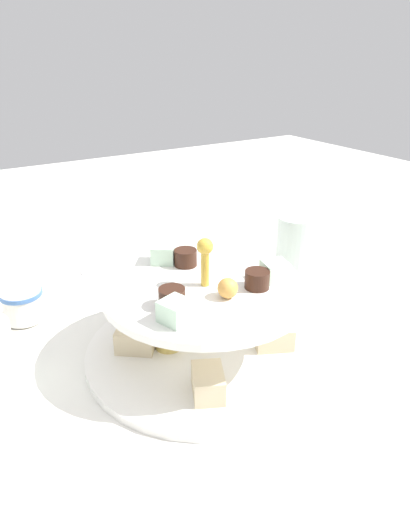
{
  "coord_description": "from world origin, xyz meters",
  "views": [
    {
      "loc": [
        0.27,
        0.43,
        0.37
      ],
      "look_at": [
        0.0,
        0.0,
        0.14
      ],
      "focal_mm": 33.21,
      "sensor_mm": 36.0,
      "label": 1
    }
  ],
  "objects_px": {
    "tiered_serving_stand": "(205,324)",
    "butter_knife_right": "(127,264)",
    "water_glass_tall_right": "(296,250)",
    "teacup_with_saucer": "(23,307)"
  },
  "relations": [
    {
      "from": "tiered_serving_stand",
      "to": "water_glass_tall_right",
      "type": "relative_size",
      "value": 2.65
    },
    {
      "from": "butter_knife_right",
      "to": "teacup_with_saucer",
      "type": "bearing_deg",
      "value": 32.17
    },
    {
      "from": "tiered_serving_stand",
      "to": "water_glass_tall_right",
      "type": "xyz_separation_m",
      "value": [
        -0.24,
        -0.1,
        0.01
      ]
    },
    {
      "from": "tiered_serving_stand",
      "to": "teacup_with_saucer",
      "type": "height_order",
      "value": "tiered_serving_stand"
    },
    {
      "from": "teacup_with_saucer",
      "to": "butter_knife_right",
      "type": "height_order",
      "value": "teacup_with_saucer"
    },
    {
      "from": "tiered_serving_stand",
      "to": "butter_knife_right",
      "type": "bearing_deg",
      "value": -94.73
    },
    {
      "from": "tiered_serving_stand",
      "to": "teacup_with_saucer",
      "type": "distance_m",
      "value": 0.27
    },
    {
      "from": "water_glass_tall_right",
      "to": "teacup_with_saucer",
      "type": "height_order",
      "value": "water_glass_tall_right"
    },
    {
      "from": "teacup_with_saucer",
      "to": "butter_knife_right",
      "type": "xyz_separation_m",
      "value": [
        -0.2,
        -0.1,
        -0.02
      ]
    },
    {
      "from": "tiered_serving_stand",
      "to": "butter_knife_right",
      "type": "xyz_separation_m",
      "value": [
        -0.03,
        -0.31,
        -0.04
      ]
    }
  ]
}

